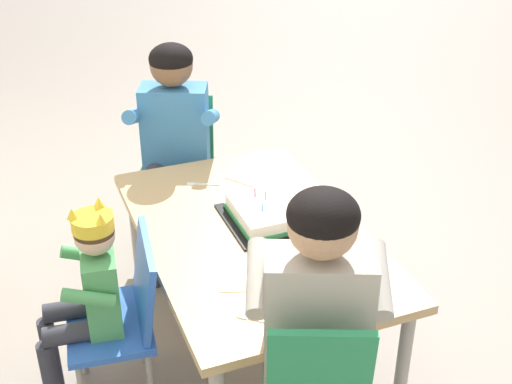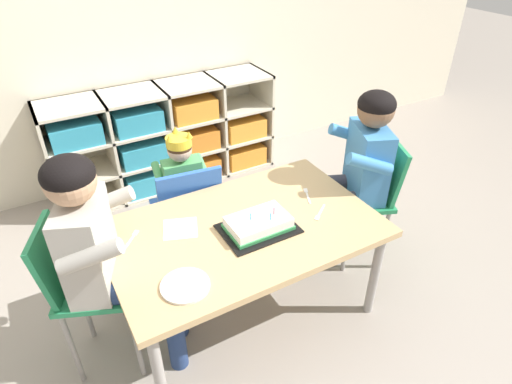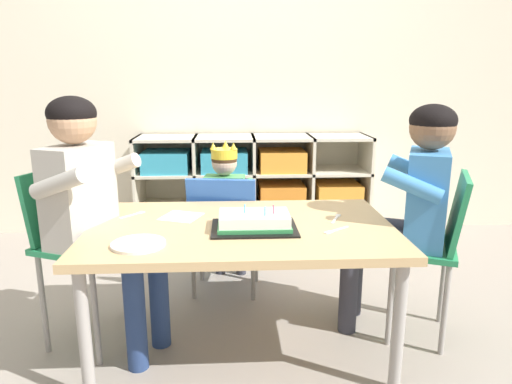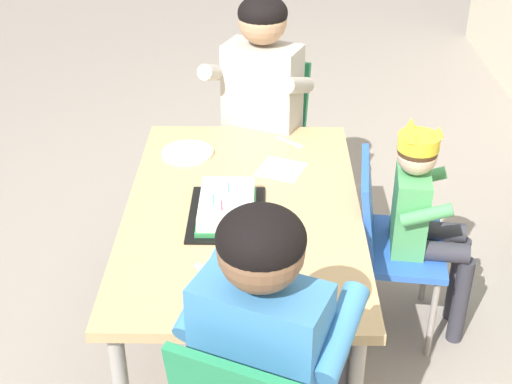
{
  "view_description": "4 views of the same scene",
  "coord_description": "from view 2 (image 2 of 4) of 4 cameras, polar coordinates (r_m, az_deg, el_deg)",
  "views": [
    {
      "loc": [
        -2.02,
        0.77,
        1.93
      ],
      "look_at": [
        -0.01,
        -0.01,
        0.73
      ],
      "focal_mm": 48.21,
      "sensor_mm": 36.0,
      "label": 1
    },
    {
      "loc": [
        -0.74,
        -1.42,
        1.82
      ],
      "look_at": [
        0.07,
        0.01,
        0.72
      ],
      "focal_mm": 30.42,
      "sensor_mm": 36.0,
      "label": 2
    },
    {
      "loc": [
        -0.04,
        -1.83,
        1.15
      ],
      "look_at": [
        0.06,
        -0.01,
        0.7
      ],
      "focal_mm": 32.46,
      "sensor_mm": 36.0,
      "label": 3
    },
    {
      "loc": [
        2.05,
        0.07,
        1.83
      ],
      "look_at": [
        0.06,
        0.04,
        0.65
      ],
      "focal_mm": 50.59,
      "sensor_mm": 36.0,
      "label": 4
    }
  ],
  "objects": [
    {
      "name": "ground",
      "position": [
        2.42,
        -1.41,
        -15.04
      ],
      "size": [
        16.0,
        16.0,
        0.0
      ],
      "primitive_type": "plane",
      "color": "gray"
    },
    {
      "name": "storage_cubby_shelf",
      "position": [
        3.33,
        -11.09,
        6.93
      ],
      "size": [
        1.66,
        0.38,
        0.75
      ],
      "color": "beige",
      "rests_on": "ground"
    },
    {
      "name": "activity_table",
      "position": [
        2.07,
        -1.61,
        -5.69
      ],
      "size": [
        1.25,
        0.78,
        0.56
      ],
      "color": "tan",
      "rests_on": "ground"
    },
    {
      "name": "classroom_chair_blue",
      "position": [
        2.48,
        -8.89,
        -1.77
      ],
      "size": [
        0.41,
        0.36,
        0.67
      ],
      "rotation": [
        0.0,
        0.0,
        3.02
      ],
      "color": "blue",
      "rests_on": "ground"
    },
    {
      "name": "child_with_crown",
      "position": [
        2.51,
        -9.82,
        1.83
      ],
      "size": [
        0.31,
        0.32,
        0.83
      ],
      "rotation": [
        0.0,
        0.0,
        3.02
      ],
      "color": "#4C9E5B",
      "rests_on": "ground"
    },
    {
      "name": "classroom_chair_adult_side",
      "position": [
        2.01,
        -21.63,
        -11.17
      ],
      "size": [
        0.44,
        0.41,
        0.78
      ],
      "rotation": [
        0.0,
        0.0,
        1.17
      ],
      "color": "#238451",
      "rests_on": "ground"
    },
    {
      "name": "adult_helper_seated",
      "position": [
        1.85,
        -19.3,
        -6.62
      ],
      "size": [
        0.49,
        0.47,
        1.09
      ],
      "rotation": [
        0.0,
        0.0,
        1.17
      ],
      "color": "#B2ADA3",
      "rests_on": "ground"
    },
    {
      "name": "classroom_chair_guest_side",
      "position": [
        2.55,
        15.03,
        0.29
      ],
      "size": [
        0.41,
        0.43,
        0.76
      ],
      "rotation": [
        0.0,
        0.0,
        -1.97
      ],
      "color": "#238451",
      "rests_on": "ground"
    },
    {
      "name": "guest_at_table_side",
      "position": [
        2.42,
        13.09,
        3.85
      ],
      "size": [
        0.49,
        0.47,
        1.05
      ],
      "rotation": [
        0.0,
        0.0,
        -1.97
      ],
      "color": "#3D7FBC",
      "rests_on": "ground"
    },
    {
      "name": "birthday_cake_on_tray",
      "position": [
        2.0,
        0.31,
        -4.3
      ],
      "size": [
        0.34,
        0.25,
        0.1
      ],
      "color": "black",
      "rests_on": "activity_table"
    },
    {
      "name": "paper_plate_stack",
      "position": [
        1.77,
        -9.29,
        -12.05
      ],
      "size": [
        0.2,
        0.2,
        0.01
      ],
      "primitive_type": "cylinder",
      "color": "white",
      "rests_on": "activity_table"
    },
    {
      "name": "paper_napkin_square",
      "position": [
        2.05,
        -9.93,
        -4.76
      ],
      "size": [
        0.2,
        0.2,
        0.0
      ],
      "primitive_type": "cube",
      "rotation": [
        0.0,
        0.0,
        -0.36
      ],
      "color": "white",
      "rests_on": "activity_table"
    },
    {
      "name": "fork_by_napkin",
      "position": [
        2.26,
        6.75,
        -0.37
      ],
      "size": [
        0.07,
        0.13,
        0.0
      ],
      "rotation": [
        0.0,
        0.0,
        4.28
      ],
      "color": "white",
      "rests_on": "activity_table"
    },
    {
      "name": "fork_at_table_front_edge",
      "position": [
        2.14,
        8.37,
        -2.77
      ],
      "size": [
        0.12,
        0.09,
        0.0
      ],
      "rotation": [
        0.0,
        0.0,
        0.63
      ],
      "color": "white",
      "rests_on": "activity_table"
    },
    {
      "name": "fork_near_child_seat",
      "position": [
        2.05,
        -16.0,
        -5.83
      ],
      "size": [
        0.1,
        0.11,
        0.0
      ],
      "rotation": [
        0.0,
        0.0,
        3.99
      ],
      "color": "white",
      "rests_on": "activity_table"
    }
  ]
}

